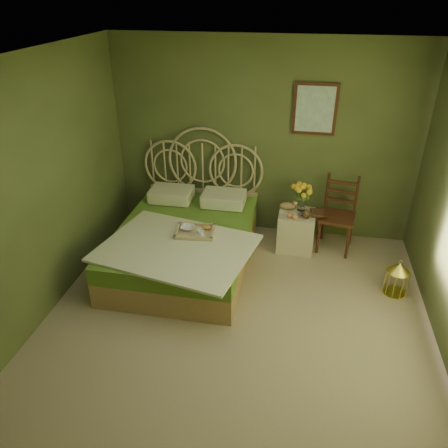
% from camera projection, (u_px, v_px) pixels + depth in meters
% --- Properties ---
extents(floor, '(4.50, 4.50, 0.00)m').
position_uv_depth(floor, '(233.00, 334.00, 4.41)').
color(floor, tan).
rests_on(floor, ground).
extents(ceiling, '(4.50, 4.50, 0.00)m').
position_uv_depth(ceiling, '(236.00, 64.00, 3.15)').
color(ceiling, silver).
rests_on(ceiling, wall_back).
extents(wall_back, '(4.00, 0.00, 4.00)m').
position_uv_depth(wall_back, '(263.00, 141.00, 5.71)').
color(wall_back, '#5E6937').
rests_on(wall_back, floor).
extents(wall_left, '(0.00, 4.50, 4.50)m').
position_uv_depth(wall_left, '(25.00, 203.00, 4.11)').
color(wall_left, '#5E6937').
rests_on(wall_left, floor).
extents(wall_art, '(0.54, 0.04, 0.64)m').
position_uv_depth(wall_art, '(315.00, 109.00, 5.37)').
color(wall_art, '#3C1A10').
rests_on(wall_art, wall_back).
extents(bed, '(1.84, 2.32, 1.44)m').
position_uv_depth(bed, '(186.00, 240.00, 5.42)').
color(bed, tan).
rests_on(bed, floor).
extents(nightstand, '(0.46, 0.47, 0.94)m').
position_uv_depth(nightstand, '(297.00, 224.00, 5.71)').
color(nightstand, beige).
rests_on(nightstand, floor).
extents(chair, '(0.50, 0.50, 0.99)m').
position_uv_depth(chair, '(338.00, 209.00, 5.64)').
color(chair, '#3C1A10').
rests_on(chair, floor).
extents(birdcage, '(0.26, 0.26, 0.40)m').
position_uv_depth(birdcage, '(397.00, 279.00, 4.91)').
color(birdcage, gold).
rests_on(birdcage, floor).
extents(book_lower, '(0.22, 0.27, 0.02)m').
position_uv_depth(book_lower, '(311.00, 213.00, 5.60)').
color(book_lower, '#381E0F').
rests_on(book_lower, nightstand).
extents(book_upper, '(0.16, 0.21, 0.02)m').
position_uv_depth(book_upper, '(311.00, 212.00, 5.59)').
color(book_upper, '#472819').
rests_on(book_upper, nightstand).
extents(cereal_bowl, '(0.18, 0.18, 0.04)m').
position_uv_depth(cereal_bowl, '(188.00, 228.00, 5.15)').
color(cereal_bowl, white).
rests_on(cereal_bowl, bed).
extents(coffee_cup, '(0.10, 0.10, 0.08)m').
position_uv_depth(coffee_cup, '(200.00, 233.00, 5.02)').
color(coffee_cup, white).
rests_on(coffee_cup, bed).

